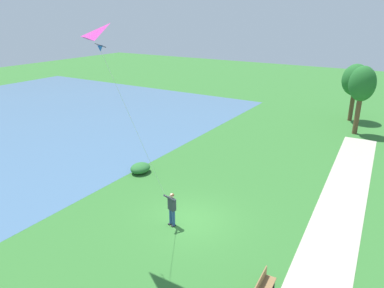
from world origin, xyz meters
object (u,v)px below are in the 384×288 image
(tree_treeline_left, at_px, (356,80))
(flying_kite, at_px, (111,40))
(tree_lakeside_near, at_px, (362,85))
(lakeside_shrub, at_px, (140,168))
(person_kite_flyer, at_px, (172,206))
(park_bench_near_walkway, at_px, (263,287))

(tree_treeline_left, bearing_deg, flying_kite, -100.25)
(tree_treeline_left, xyz_separation_m, tree_lakeside_near, (1.08, -4.11, 0.33))
(tree_lakeside_near, bearing_deg, lakeside_shrub, -123.12)
(person_kite_flyer, xyz_separation_m, tree_lakeside_near, (5.20, 20.14, 3.16))
(person_kite_flyer, distance_m, lakeside_shrub, 6.71)
(tree_treeline_left, bearing_deg, park_bench_near_walkway, -86.90)
(flying_kite, relative_size, park_bench_near_walkway, 4.92)
(person_kite_flyer, height_order, lakeside_shrub, person_kite_flyer)
(flying_kite, bearing_deg, tree_lakeside_near, 75.37)
(park_bench_near_walkway, height_order, tree_treeline_left, tree_treeline_left)
(lakeside_shrub, bearing_deg, person_kite_flyer, -37.23)
(flying_kite, relative_size, tree_lakeside_near, 1.30)
(flying_kite, height_order, tree_treeline_left, flying_kite)
(flying_kite, distance_m, tree_lakeside_near, 23.89)
(flying_kite, distance_m, lakeside_shrub, 11.73)
(tree_treeline_left, bearing_deg, lakeside_shrub, -115.02)
(person_kite_flyer, height_order, flying_kite, flying_kite)
(tree_lakeside_near, xyz_separation_m, lakeside_shrub, (-10.51, -16.11, -3.89))
(tree_lakeside_near, bearing_deg, tree_treeline_left, 104.70)
(person_kite_flyer, relative_size, tree_lakeside_near, 0.32)
(person_kite_flyer, distance_m, tree_treeline_left, 24.76)
(flying_kite, xyz_separation_m, lakeside_shrub, (-4.59, 6.56, -8.57))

